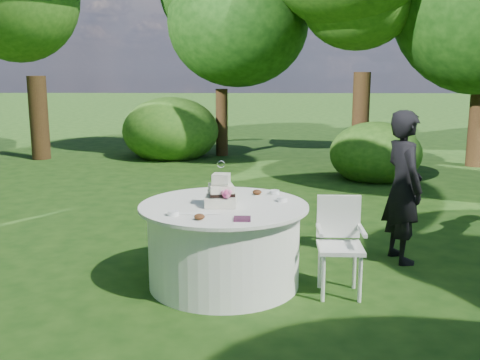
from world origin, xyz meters
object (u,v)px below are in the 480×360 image
chair (339,237)px  cake (221,194)px  napkins (242,219)px  guest (403,187)px  table (224,244)px

chair → cake: bearing=173.7°
napkins → guest: bearing=36.7°
guest → cake: (-1.85, -0.76, 0.09)m
cake → table: bearing=71.3°
cake → guest: bearing=22.3°
napkins → table: (-0.18, 0.53, -0.39)m
cake → napkins: bearing=-67.5°
napkins → table: bearing=108.7°
napkins → guest: guest is taller
napkins → guest: (1.65, 1.23, 0.01)m
guest → table: guest is taller
table → napkins: bearing=-71.3°
table → cake: 0.50m
guest → chair: bearing=126.3°
guest → chair: size_ratio=1.81×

